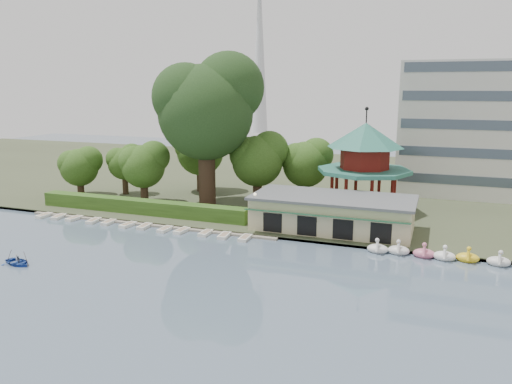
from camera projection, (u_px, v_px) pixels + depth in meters
The scene contains 14 objects.
ground_plane at pixel (159, 291), 41.63m from camera, with size 220.00×220.00×0.00m, color slate.
shore at pixel (312, 180), 89.26m from camera, with size 220.00×70.00×0.40m, color #424930.
embankment at pixel (238, 233), 57.46m from camera, with size 220.00×0.60×0.30m, color gray.
dock at pixel (147, 224), 61.46m from camera, with size 34.00×1.60×0.24m, color gray.
boathouse at pixel (332, 212), 57.88m from camera, with size 18.60×9.39×3.90m.
pavilion at pixel (365, 158), 65.32m from camera, with size 12.40×12.40×13.50m.
broadcast_tower at pixel (260, 36), 177.21m from camera, with size 8.00×8.00×96.00m.
hedge at pixel (141, 206), 65.27m from camera, with size 30.00×2.00×1.80m, color #355B1D.
lamp_post at pixel (255, 204), 57.84m from camera, with size 0.36×0.36×4.28m.
big_tree at pixel (207, 104), 67.52m from camera, with size 14.27×13.30×21.02m.
small_trees at pixel (206, 158), 73.72m from camera, with size 39.82×16.88×10.56m.
swan_boats at pixel (434, 254), 49.44m from camera, with size 13.46×2.09×1.92m.
moored_rowboats at pixel (136, 226), 60.42m from camera, with size 29.33×2.65×0.36m.
rowboat_with_passengers at pixel (17, 260), 47.72m from camera, with size 4.90×3.99×2.01m.
Camera 1 is at (21.22, -33.72, 16.76)m, focal length 35.00 mm.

